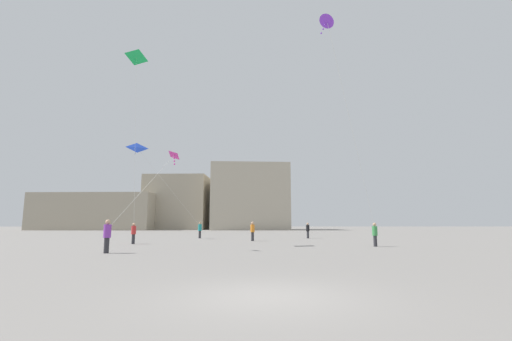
# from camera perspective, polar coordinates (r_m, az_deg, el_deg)

# --- Properties ---
(ground_plane) EXTENTS (300.00, 300.00, 0.00)m
(ground_plane) POSITION_cam_1_polar(r_m,az_deg,el_deg) (8.48, 1.78, -19.64)
(ground_plane) COLOR gray
(person_in_red) EXTENTS (0.36, 0.36, 1.64)m
(person_in_red) POSITION_cam_1_polar(r_m,az_deg,el_deg) (29.85, -19.13, -9.40)
(person_in_red) COLOR #2D2D33
(person_in_red) RESTS_ON ground_plane
(person_in_green) EXTENTS (0.36, 0.36, 1.65)m
(person_in_green) POSITION_cam_1_polar(r_m,az_deg,el_deg) (26.57, 18.61, -9.59)
(person_in_green) COLOR #2D2D33
(person_in_green) RESTS_ON ground_plane
(person_in_black) EXTENTS (0.36, 0.36, 1.65)m
(person_in_black) POSITION_cam_1_polar(r_m,az_deg,el_deg) (38.78, 8.34, -9.43)
(person_in_black) COLOR #2D2D33
(person_in_black) RESTS_ON ground_plane
(person_in_teal) EXTENTS (0.38, 0.38, 1.75)m
(person_in_teal) POSITION_cam_1_polar(r_m,az_deg,el_deg) (39.09, -9.03, -9.33)
(person_in_teal) COLOR #2D2D33
(person_in_teal) RESTS_ON ground_plane
(person_in_orange) EXTENTS (0.38, 0.38, 1.75)m
(person_in_orange) POSITION_cam_1_polar(r_m,az_deg,el_deg) (32.90, -0.56, -9.62)
(person_in_orange) COLOR #2D2D33
(person_in_orange) RESTS_ON ground_plane
(person_in_purple) EXTENTS (0.40, 0.40, 1.83)m
(person_in_purple) POSITION_cam_1_polar(r_m,az_deg,el_deg) (21.42, -22.86, -9.50)
(person_in_purple) COLOR #2D2D33
(person_in_purple) RESTS_ON ground_plane
(kite_violet_diamond) EXTENTS (4.81, 6.36, 12.56)m
(kite_violet_diamond) POSITION_cam_1_polar(r_m,az_deg,el_deg) (23.13, 11.50, 21.99)
(kite_violet_diamond) COLOR purple
(kite_magenta_delta) EXTENTS (3.58, 2.66, 4.80)m
(kite_magenta_delta) POSITION_cam_1_polar(r_m,az_deg,el_deg) (22.82, -13.16, 2.20)
(kite_magenta_delta) COLOR #D12899
(kite_cobalt_delta) EXTENTS (7.67, 2.06, 8.81)m
(kite_cobalt_delta) POSITION_cam_1_polar(r_m,az_deg,el_deg) (40.09, -18.51, 3.36)
(kite_cobalt_delta) COLOR blue
(kite_emerald_delta) EXTENTS (1.39, 2.39, 13.82)m
(kite_emerald_delta) POSITION_cam_1_polar(r_m,az_deg,el_deg) (30.98, -18.75, 16.38)
(kite_emerald_delta) COLOR green
(building_left_hall) EXTENTS (28.13, 9.72, 8.41)m
(building_left_hall) POSITION_cam_1_polar(r_m,az_deg,el_deg) (90.70, -24.62, -6.04)
(building_left_hall) COLOR #A39984
(building_left_hall) RESTS_ON ground_plane
(building_centre_hall) EXTENTS (15.43, 12.95, 13.22)m
(building_centre_hall) POSITION_cam_1_polar(r_m,az_deg,el_deg) (91.70, -12.43, -5.12)
(building_centre_hall) COLOR #A39984
(building_centre_hall) RESTS_ON ground_plane
(building_right_hall) EXTENTS (18.89, 15.39, 15.43)m
(building_right_hall) POSITION_cam_1_polar(r_m,az_deg,el_deg) (86.56, -1.07, -4.40)
(building_right_hall) COLOR #B2A893
(building_right_hall) RESTS_ON ground_plane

